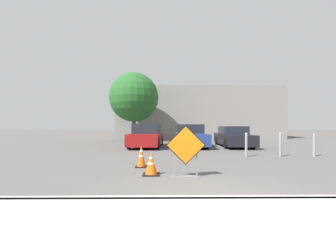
# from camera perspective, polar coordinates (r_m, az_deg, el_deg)

# --- Properties ---
(ground_plane) EXTENTS (96.00, 96.00, 0.00)m
(ground_plane) POSITION_cam_1_polar(r_m,az_deg,el_deg) (14.04, 3.12, -5.51)
(ground_plane) COLOR #565451
(sidewalk_strip) EXTENTS (24.86, 3.16, 0.14)m
(sidewalk_strip) POSITION_cam_1_polar(r_m,az_deg,el_deg) (2.87, 20.51, -27.65)
(sidewalk_strip) COLOR #ADAAA3
(sidewalk_strip) RESTS_ON ground_plane
(curb_lip) EXTENTS (24.86, 0.20, 0.14)m
(curb_lip) POSITION_cam_1_polar(r_m,az_deg,el_deg) (4.26, 12.42, -18.07)
(curb_lip) COLOR #ADAAA3
(curb_lip) RESTS_ON ground_plane
(road_closed_sign) EXTENTS (1.07, 0.20, 1.40)m
(road_closed_sign) POSITION_cam_1_polar(r_m,az_deg,el_deg) (6.10, 4.51, -5.98)
(road_closed_sign) COLOR black
(road_closed_sign) RESTS_ON ground_plane
(traffic_cone_nearest) EXTENTS (0.47, 0.47, 0.65)m
(traffic_cone_nearest) POSITION_cam_1_polar(r_m,az_deg,el_deg) (6.44, -4.29, -9.52)
(traffic_cone_nearest) COLOR black
(traffic_cone_nearest) RESTS_ON ground_plane
(traffic_cone_second) EXTENTS (0.39, 0.39, 0.74)m
(traffic_cone_second) POSITION_cam_1_polar(r_m,az_deg,el_deg) (7.63, -6.79, -7.64)
(traffic_cone_second) COLOR black
(traffic_cone_second) RESTS_ON ground_plane
(parked_car_nearest) EXTENTS (2.08, 4.27, 1.48)m
(parked_car_nearest) POSITION_cam_1_polar(r_m,az_deg,el_deg) (14.44, -5.45, -2.65)
(parked_car_nearest) COLOR maroon
(parked_car_nearest) RESTS_ON ground_plane
(parked_car_second) EXTENTS (1.88, 4.74, 1.46)m
(parked_car_second) POSITION_cam_1_polar(r_m,az_deg,el_deg) (14.78, 5.64, -2.60)
(parked_car_second) COLOR navy
(parked_car_second) RESTS_ON ground_plane
(parked_car_third) EXTENTS (1.88, 4.52, 1.33)m
(parked_car_third) POSITION_cam_1_polar(r_m,az_deg,el_deg) (15.34, 16.22, -2.71)
(parked_car_third) COLOR black
(parked_car_third) RESTS_ON ground_plane
(bollard_nearest) EXTENTS (0.12, 0.12, 1.07)m
(bollard_nearest) POSITION_cam_1_polar(r_m,az_deg,el_deg) (10.61, 19.26, -4.34)
(bollard_nearest) COLOR gray
(bollard_nearest) RESTS_ON ground_plane
(bollard_second) EXTENTS (0.12, 0.12, 1.08)m
(bollard_second) POSITION_cam_1_polar(r_m,az_deg,el_deg) (11.22, 26.62, -4.07)
(bollard_second) COLOR gray
(bollard_second) RESTS_ON ground_plane
(bollard_third) EXTENTS (0.12, 0.12, 1.03)m
(bollard_third) POSITION_cam_1_polar(r_m,az_deg,el_deg) (11.99, 33.12, -3.94)
(bollard_third) COLOR gray
(bollard_third) RESTS_ON ground_plane
(building_facade_backdrop) EXTENTS (17.30, 5.00, 5.40)m
(building_facade_backdrop) POSITION_cam_1_polar(r_m,az_deg,el_deg) (25.18, 7.59, 3.18)
(building_facade_backdrop) COLOR gray
(building_facade_backdrop) RESTS_ON ground_plane
(street_tree_behind_lot) EXTENTS (4.29, 4.29, 5.98)m
(street_tree_behind_lot) POSITION_cam_1_polar(r_m,az_deg,el_deg) (20.04, -8.64, 7.18)
(street_tree_behind_lot) COLOR #513823
(street_tree_behind_lot) RESTS_ON ground_plane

